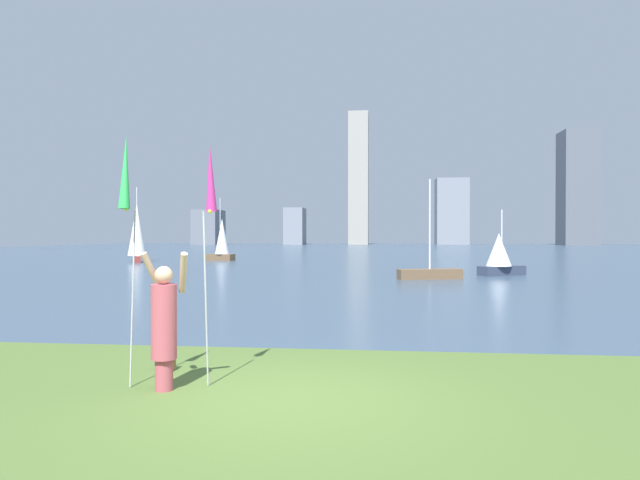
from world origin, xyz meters
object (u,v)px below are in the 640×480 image
(kite_flag_right, at_px, (210,184))
(sailboat_0, at_px, (500,255))
(kite_flag_left, at_px, (126,179))
(sailboat_3, at_px, (137,232))
(person, at_px, (164,322))
(bag, at_px, (167,362))
(sailboat_2, at_px, (222,241))
(sailboat_1, at_px, (430,272))

(kite_flag_right, xyz_separation_m, sailboat_0, (8.60, 22.29, -1.85))
(kite_flag_left, bearing_deg, sailboat_3, 114.00)
(person, bearing_deg, sailboat_0, 58.71)
(kite_flag_right, bearing_deg, bag, 143.75)
(sailboat_0, bearing_deg, kite_flag_left, -113.08)
(person, height_order, bag, person)
(kite_flag_right, relative_size, bag, 12.89)
(person, distance_m, sailboat_0, 24.47)
(kite_flag_left, relative_size, bag, 13.09)
(sailboat_2, bearing_deg, bag, -75.18)
(person, distance_m, sailboat_1, 20.65)
(person, relative_size, kite_flag_right, 0.55)
(person, bearing_deg, sailboat_3, 105.43)
(bag, distance_m, sailboat_0, 23.64)
(sailboat_2, height_order, sailboat_3, sailboat_3)
(sailboat_1, bearing_deg, bag, -106.82)
(bag, distance_m, sailboat_2, 37.38)
(bag, xyz_separation_m, sailboat_0, (9.52, 21.62, 0.92))
(kite_flag_left, relative_size, sailboat_1, 0.74)
(person, distance_m, sailboat_2, 38.50)
(kite_flag_right, distance_m, bag, 3.00)
(sailboat_1, relative_size, sailboat_2, 0.94)
(person, xyz_separation_m, kite_flag_left, (-0.54, -0.03, 2.00))
(kite_flag_left, height_order, bag, kite_flag_left)
(sailboat_0, bearing_deg, bag, -113.78)
(person, bearing_deg, kite_flag_left, 173.99)
(kite_flag_right, height_order, sailboat_3, sailboat_3)
(sailboat_1, bearing_deg, sailboat_0, 35.76)
(bag, relative_size, sailboat_2, 0.05)
(kite_flag_left, bearing_deg, sailboat_2, 104.16)
(kite_flag_right, bearing_deg, person, -142.93)
(sailboat_1, height_order, sailboat_3, sailboat_3)
(kite_flag_left, xyz_separation_m, sailboat_3, (-15.04, 33.78, -0.65))
(bag, distance_m, sailboat_3, 36.09)
(sailboat_0, bearing_deg, sailboat_3, 155.92)
(kite_flag_right, distance_m, sailboat_1, 20.28)
(person, xyz_separation_m, sailboat_2, (-9.93, 37.19, 0.64))
(kite_flag_left, xyz_separation_m, sailboat_0, (9.68, 22.73, -1.89))
(kite_flag_right, relative_size, sailboat_1, 0.73)
(sailboat_1, xyz_separation_m, sailboat_3, (-20.90, 13.80, 1.97))
(kite_flag_left, xyz_separation_m, bag, (0.16, 1.11, -2.81))
(kite_flag_left, bearing_deg, bag, 81.84)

